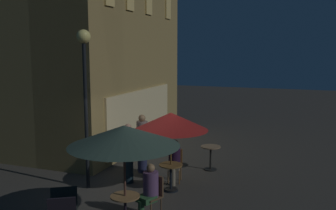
{
  "coord_description": "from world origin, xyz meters",
  "views": [
    {
      "loc": [
        -8.67,
        -4.46,
        3.8
      ],
      "look_at": [
        2.0,
        -0.41,
        2.13
      ],
      "focal_mm": 40.3,
      "sensor_mm": 36.0,
      "label": 1
    }
  ],
  "objects_px": {
    "cafe_table_0": "(125,207)",
    "patron_seated_0": "(149,188)",
    "street_lamp_near_corner": "(85,72)",
    "cafe_table_2": "(211,154)",
    "patio_umbrella_1": "(171,122)",
    "cafe_chair_1": "(175,162)",
    "cafe_chair_0": "(154,192)",
    "cafe_table_1": "(171,173)",
    "patio_umbrella_0": "(124,136)",
    "patron_seated_1": "(174,159)",
    "patron_standing_2": "(142,143)",
    "patron_standing_3": "(128,153)"
  },
  "relations": [
    {
      "from": "cafe_table_0",
      "to": "patron_seated_0",
      "type": "bearing_deg",
      "value": -22.48
    },
    {
      "from": "cafe_table_1",
      "to": "patio_umbrella_0",
      "type": "bearing_deg",
      "value": 176.83
    },
    {
      "from": "street_lamp_near_corner",
      "to": "patron_standing_2",
      "type": "distance_m",
      "value": 3.02
    },
    {
      "from": "cafe_table_1",
      "to": "patron_standing_3",
      "type": "height_order",
      "value": "patron_standing_3"
    },
    {
      "from": "cafe_table_0",
      "to": "cafe_chair_1",
      "type": "relative_size",
      "value": 0.8
    },
    {
      "from": "cafe_table_0",
      "to": "cafe_table_1",
      "type": "relative_size",
      "value": 1.01
    },
    {
      "from": "cafe_table_1",
      "to": "patron_seated_0",
      "type": "bearing_deg",
      "value": -175.55
    },
    {
      "from": "street_lamp_near_corner",
      "to": "cafe_chair_1",
      "type": "xyz_separation_m",
      "value": [
        1.39,
        -2.07,
        -2.64
      ]
    },
    {
      "from": "cafe_chair_0",
      "to": "patron_standing_2",
      "type": "bearing_deg",
      "value": -128.24
    },
    {
      "from": "patio_umbrella_0",
      "to": "patron_standing_2",
      "type": "relative_size",
      "value": 1.28
    },
    {
      "from": "patio_umbrella_1",
      "to": "cafe_chair_0",
      "type": "xyz_separation_m",
      "value": [
        -1.64,
        -0.19,
        -1.33
      ]
    },
    {
      "from": "cafe_table_1",
      "to": "cafe_chair_0",
      "type": "distance_m",
      "value": 1.65
    },
    {
      "from": "street_lamp_near_corner",
      "to": "patron_seated_0",
      "type": "distance_m",
      "value": 3.62
    },
    {
      "from": "cafe_table_1",
      "to": "patron_standing_2",
      "type": "relative_size",
      "value": 0.4
    },
    {
      "from": "patio_umbrella_0",
      "to": "cafe_chair_0",
      "type": "height_order",
      "value": "patio_umbrella_0"
    },
    {
      "from": "street_lamp_near_corner",
      "to": "cafe_chair_1",
      "type": "distance_m",
      "value": 3.63
    },
    {
      "from": "patio_umbrella_1",
      "to": "cafe_chair_0",
      "type": "relative_size",
      "value": 2.25
    },
    {
      "from": "street_lamp_near_corner",
      "to": "patio_umbrella_1",
      "type": "relative_size",
      "value": 2.01
    },
    {
      "from": "cafe_chair_0",
      "to": "patron_standing_2",
      "type": "height_order",
      "value": "patron_standing_2"
    },
    {
      "from": "cafe_chair_1",
      "to": "patron_seated_1",
      "type": "bearing_deg",
      "value": 0.0
    },
    {
      "from": "street_lamp_near_corner",
      "to": "patron_standing_3",
      "type": "bearing_deg",
      "value": -48.52
    },
    {
      "from": "patron_standing_3",
      "to": "patio_umbrella_1",
      "type": "bearing_deg",
      "value": 49.72
    },
    {
      "from": "cafe_table_0",
      "to": "patio_umbrella_0",
      "type": "bearing_deg",
      "value": 0.0
    },
    {
      "from": "cafe_table_1",
      "to": "cafe_table_2",
      "type": "bearing_deg",
      "value": -14.52
    },
    {
      "from": "street_lamp_near_corner",
      "to": "cafe_chair_0",
      "type": "bearing_deg",
      "value": -112.89
    },
    {
      "from": "cafe_table_1",
      "to": "patio_umbrella_1",
      "type": "xyz_separation_m",
      "value": [
        0.0,
        0.0,
        1.41
      ]
    },
    {
      "from": "patio_umbrella_1",
      "to": "patron_standing_2",
      "type": "distance_m",
      "value": 2.07
    },
    {
      "from": "cafe_chair_0",
      "to": "patron_seated_0",
      "type": "distance_m",
      "value": 0.2
    },
    {
      "from": "patron_seated_0",
      "to": "patron_standing_3",
      "type": "bearing_deg",
      "value": -119.68
    },
    {
      "from": "street_lamp_near_corner",
      "to": "cafe_chair_1",
      "type": "height_order",
      "value": "street_lamp_near_corner"
    },
    {
      "from": "cafe_chair_1",
      "to": "cafe_chair_0",
      "type": "bearing_deg",
      "value": -3.15
    },
    {
      "from": "patio_umbrella_0",
      "to": "cafe_table_0",
      "type": "bearing_deg",
      "value": 180.0
    },
    {
      "from": "cafe_chair_0",
      "to": "patron_seated_1",
      "type": "height_order",
      "value": "patron_seated_1"
    },
    {
      "from": "patio_umbrella_0",
      "to": "cafe_table_2",
      "type": "bearing_deg",
      "value": -8.59
    },
    {
      "from": "cafe_table_2",
      "to": "patio_umbrella_1",
      "type": "relative_size",
      "value": 0.36
    },
    {
      "from": "cafe_table_0",
      "to": "patio_umbrella_1",
      "type": "relative_size",
      "value": 0.34
    },
    {
      "from": "patron_standing_3",
      "to": "cafe_table_2",
      "type": "bearing_deg",
      "value": 102.42
    },
    {
      "from": "cafe_chair_0",
      "to": "patron_standing_2",
      "type": "relative_size",
      "value": 0.52
    },
    {
      "from": "cafe_chair_1",
      "to": "patio_umbrella_0",
      "type": "bearing_deg",
      "value": -10.95
    },
    {
      "from": "street_lamp_near_corner",
      "to": "patron_standing_2",
      "type": "xyz_separation_m",
      "value": [
        1.8,
        -0.83,
        -2.28
      ]
    },
    {
      "from": "patron_seated_1",
      "to": "patron_standing_2",
      "type": "xyz_separation_m",
      "value": [
        0.55,
        1.26,
        0.21
      ]
    },
    {
      "from": "cafe_table_2",
      "to": "patio_umbrella_0",
      "type": "relative_size",
      "value": 0.33
    },
    {
      "from": "patron_standing_2",
      "to": "patron_standing_3",
      "type": "distance_m",
      "value": 1.03
    },
    {
      "from": "cafe_chair_0",
      "to": "cafe_chair_1",
      "type": "distance_m",
      "value": 2.43
    },
    {
      "from": "street_lamp_near_corner",
      "to": "patio_umbrella_1",
      "type": "distance_m",
      "value": 2.64
    },
    {
      "from": "cafe_table_0",
      "to": "patron_standing_3",
      "type": "height_order",
      "value": "patron_standing_3"
    },
    {
      "from": "cafe_table_1",
      "to": "patio_umbrella_0",
      "type": "relative_size",
      "value": 0.32
    },
    {
      "from": "patron_seated_0",
      "to": "patron_standing_3",
      "type": "xyz_separation_m",
      "value": [
        1.92,
        1.49,
        0.17
      ]
    },
    {
      "from": "patron_seated_1",
      "to": "cafe_chair_1",
      "type": "bearing_deg",
      "value": -180.0
    },
    {
      "from": "cafe_table_0",
      "to": "patron_seated_0",
      "type": "relative_size",
      "value": 0.59
    }
  ]
}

